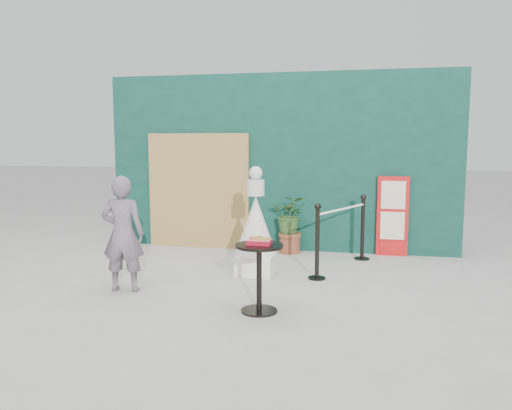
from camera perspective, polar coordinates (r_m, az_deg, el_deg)
name	(u,v)px	position (r m, az deg, el deg)	size (l,w,h in m)	color
ground	(234,304)	(5.83, -2.50, -11.26)	(60.00, 60.00, 0.00)	#ADAAA5
back_wall	(279,162)	(8.62, 2.70, 4.88)	(6.00, 0.30, 3.00)	#0B322A
bamboo_fence	(198,191)	(8.79, -6.59, 1.61)	(1.80, 0.08, 2.00)	tan
woman	(123,234)	(6.38, -14.97, -3.20)	(0.53, 0.35, 1.44)	slate
menu_board	(393,216)	(8.41, 15.33, -1.25)	(0.50, 0.07, 1.30)	red
statue	(256,230)	(6.98, -0.03, -2.92)	(0.59, 0.59, 1.52)	white
cafe_table	(259,267)	(5.44, 0.36, -7.12)	(0.52, 0.52, 0.75)	black
food_basket	(259,241)	(5.38, 0.39, -4.13)	(0.26, 0.19, 0.11)	#B5132A
planter	(290,220)	(8.34, 3.90, -1.69)	(0.57, 0.49, 0.97)	brown
stanchion_barrier	(342,235)	(7.41, 9.77, -3.42)	(0.84, 1.54, 1.03)	black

